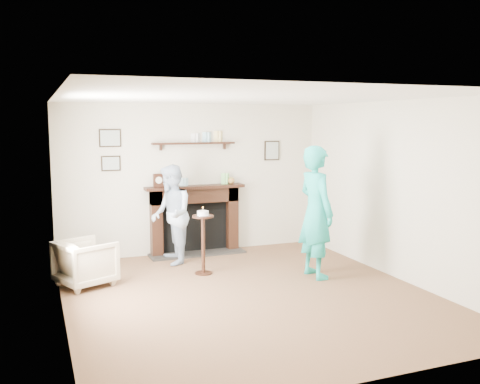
% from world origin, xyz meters
% --- Properties ---
extents(ground, '(5.00, 5.00, 0.00)m').
position_xyz_m(ground, '(0.00, 0.00, 0.00)').
color(ground, brown).
rests_on(ground, ground).
extents(room_shell, '(4.54, 5.02, 2.52)m').
position_xyz_m(room_shell, '(-0.00, 0.69, 1.62)').
color(room_shell, beige).
rests_on(room_shell, ground).
extents(armchair, '(0.90, 0.89, 0.63)m').
position_xyz_m(armchair, '(-1.90, 1.18, 0.00)').
color(armchair, tan).
rests_on(armchair, ground).
extents(man, '(0.65, 0.80, 1.55)m').
position_xyz_m(man, '(-0.54, 1.87, 0.00)').
color(man, '#A3B2CC').
rests_on(man, ground).
extents(woman, '(0.49, 0.71, 1.87)m').
position_xyz_m(woman, '(1.20, 0.43, 0.00)').
color(woman, teal).
rests_on(woman, ground).
extents(pedestal_table, '(0.31, 0.31, 0.99)m').
position_xyz_m(pedestal_table, '(-0.25, 1.14, 0.61)').
color(pedestal_table, black).
rests_on(pedestal_table, ground).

